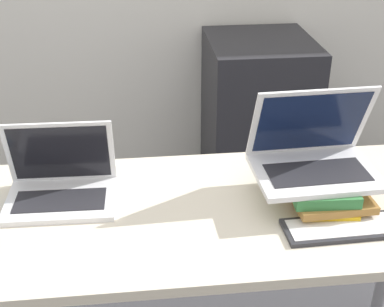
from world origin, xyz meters
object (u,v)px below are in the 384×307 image
(laptop_left, at_px, (61,184))
(wireless_keyboard, at_px, (341,228))
(mini_fridge, at_px, (257,114))
(book_stack, at_px, (321,189))
(laptop_on_books, at_px, (314,155))

(laptop_left, bearing_deg, wireless_keyboard, -17.78)
(mini_fridge, bearing_deg, laptop_left, -124.90)
(book_stack, bearing_deg, mini_fridge, 84.43)
(laptop_on_books, distance_m, mini_fridge, 1.41)
(laptop_left, xyz_separation_m, book_stack, (0.75, -0.10, -0.01))
(laptop_left, distance_m, mini_fridge, 1.59)
(book_stack, bearing_deg, wireless_keyboard, -85.63)
(laptop_left, relative_size, laptop_on_books, 0.89)
(laptop_left, height_order, laptop_on_books, laptop_on_books)
(laptop_on_books, bearing_deg, laptop_left, 175.36)
(laptop_left, bearing_deg, mini_fridge, 55.10)
(mini_fridge, bearing_deg, wireless_keyboard, -94.64)
(laptop_left, height_order, book_stack, laptop_left)
(laptop_left, distance_m, wireless_keyboard, 0.80)
(laptop_on_books, height_order, mini_fridge, laptop_on_books)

